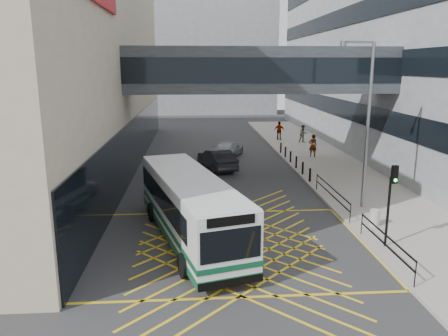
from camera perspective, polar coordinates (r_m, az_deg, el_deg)
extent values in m
plane|color=#333335|center=(19.73, 0.83, -10.06)|extent=(120.00, 120.00, 0.00)
cube|color=black|center=(34.82, -11.27, 3.40)|extent=(0.10, 41.50, 4.00)
cube|color=black|center=(44.34, 13.86, 7.95)|extent=(0.10, 43.50, 1.60)
cube|color=black|center=(44.17, 14.15, 13.12)|extent=(0.10, 43.50, 1.60)
cube|color=black|center=(44.37, 14.46, 18.28)|extent=(0.10, 43.50, 1.60)
cube|color=gray|center=(78.06, -4.51, 14.09)|extent=(28.00, 16.00, 18.00)
cube|color=#32373C|center=(30.40, 4.69, 12.63)|extent=(20.00, 4.00, 3.00)
cube|color=black|center=(28.40, 5.32, 12.58)|extent=(19.50, 0.06, 1.60)
cube|color=black|center=(32.40, 4.15, 12.68)|extent=(19.50, 0.06, 1.60)
cube|color=#99948B|center=(35.55, 13.34, 0.34)|extent=(6.00, 54.00, 0.16)
cube|color=gold|center=(19.73, 0.83, -10.05)|extent=(12.00, 9.00, 0.01)
cube|color=silver|center=(19.82, -4.47, -4.95)|extent=(5.15, 10.80, 2.59)
cube|color=#0E492D|center=(20.20, -4.41, -8.00)|extent=(5.20, 10.85, 0.33)
cube|color=#0E492D|center=(20.03, -4.44, -6.64)|extent=(5.22, 10.86, 0.21)
cube|color=black|center=(20.25, -4.92, -3.56)|extent=(4.84, 9.53, 1.01)
cube|color=black|center=(15.05, 0.89, -9.99)|extent=(2.14, 0.67, 1.15)
cube|color=black|center=(14.71, 0.93, -6.93)|extent=(1.68, 0.52, 0.34)
cube|color=silver|center=(19.45, -4.54, -1.30)|extent=(5.11, 10.71, 0.10)
cube|color=black|center=(15.63, 0.90, -14.71)|extent=(2.33, 0.74, 0.29)
cube|color=black|center=(25.06, -7.62, -3.87)|extent=(2.33, 0.74, 0.29)
cylinder|color=black|center=(16.87, -5.27, -12.56)|extent=(0.52, 1.00, 0.96)
cylinder|color=black|center=(17.55, 2.54, -11.44)|extent=(0.52, 1.00, 0.96)
cylinder|color=black|center=(22.79, -9.42, -5.69)|extent=(0.52, 1.00, 0.96)
cylinder|color=black|center=(23.30, -3.54, -5.11)|extent=(0.52, 1.00, 0.96)
imported|color=silver|center=(26.28, -7.41, -2.53)|extent=(2.36, 4.64, 1.42)
imported|color=black|center=(33.51, -0.93, 1.17)|extent=(3.41, 5.41, 1.58)
imported|color=#96999E|center=(38.23, 0.55, 2.55)|extent=(3.36, 4.92, 1.41)
cylinder|color=black|center=(19.99, 20.62, -5.43)|extent=(0.13, 0.13, 3.07)
cube|color=black|center=(19.39, 21.38, -0.79)|extent=(0.28, 0.22, 0.77)
sphere|color=#19E533|center=(19.37, 21.49, -1.50)|extent=(0.17, 0.17, 0.14)
cylinder|color=slate|center=(24.56, 18.26, 4.99)|extent=(0.21, 0.21, 8.80)
cube|color=slate|center=(23.90, 17.22, 15.44)|extent=(1.75, 0.46, 0.11)
cylinder|color=slate|center=(23.44, 15.32, 15.40)|extent=(0.36, 0.36, 0.27)
cylinder|color=#ADA89E|center=(22.67, 19.09, -6.14)|extent=(0.47, 0.47, 0.81)
cube|color=black|center=(19.03, 20.38, -8.23)|extent=(0.05, 5.00, 0.05)
cube|color=black|center=(19.17, 20.28, -9.34)|extent=(0.05, 5.00, 0.05)
cube|color=black|center=(25.22, 13.93, -2.55)|extent=(0.05, 6.00, 0.05)
cube|color=black|center=(25.32, 13.88, -3.42)|extent=(0.05, 6.00, 0.05)
cylinder|color=black|center=(17.15, 23.72, -12.57)|extent=(0.04, 0.04, 1.00)
cylinder|color=black|center=(21.33, 17.55, -6.97)|extent=(0.04, 0.04, 1.00)
cylinder|color=black|center=(22.64, 16.17, -5.69)|extent=(0.04, 0.04, 1.00)
cylinder|color=black|center=(28.10, 12.03, -1.78)|extent=(0.04, 0.04, 1.00)
cylinder|color=black|center=(30.00, 11.17, -0.88)|extent=(0.14, 0.14, 0.90)
cylinder|color=black|center=(31.88, 10.25, -0.01)|extent=(0.14, 0.14, 0.90)
cylinder|color=black|center=(33.77, 9.42, 0.77)|extent=(0.14, 0.14, 0.90)
cylinder|color=black|center=(35.67, 8.69, 1.46)|extent=(0.14, 0.14, 0.90)
cylinder|color=black|center=(37.59, 8.03, 2.08)|extent=(0.14, 0.14, 0.90)
cylinder|color=black|center=(39.51, 7.43, 2.65)|extent=(0.14, 0.14, 0.90)
imported|color=gray|center=(38.13, 11.53, 2.88)|extent=(0.76, 0.54, 1.91)
imported|color=gray|center=(45.01, 10.30, 4.40)|extent=(0.92, 0.61, 1.76)
imported|color=gray|center=(46.36, 7.24, 4.85)|extent=(1.25, 0.94, 1.91)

